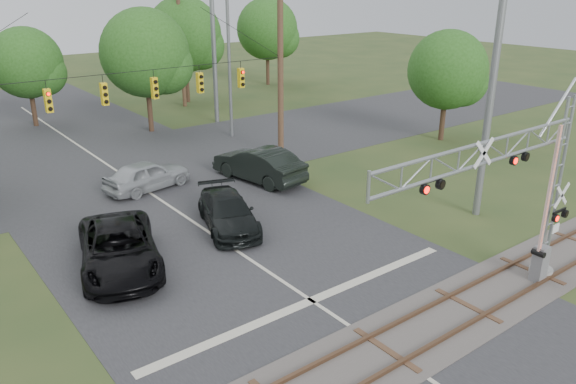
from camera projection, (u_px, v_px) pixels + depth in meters
road_main at (241, 254)px, 22.75m from camera, size 14.00×90.00×0.02m
road_cross at (112, 168)px, 33.15m from camera, size 90.00×12.00×0.02m
railroad_track at (386, 350)px, 16.81m from camera, size 90.00×3.20×0.17m
crossing_gantry at (513, 187)px, 17.98m from camera, size 10.01×0.87×6.79m
traffic_signal_span at (146, 79)px, 28.69m from camera, size 19.34×0.36×11.50m
pickup_black at (119, 248)px, 21.35m from camera, size 4.52×6.70×1.71m
car_dark at (228, 212)px, 24.92m from camera, size 3.64×5.53×1.49m
sedan_silver at (147, 175)px, 29.50m from camera, size 4.92×2.70×1.59m
suv_dark at (259, 164)px, 30.80m from camera, size 2.90×5.92×1.87m
streetlight at (226, 57)px, 37.72m from camera, size 2.66×0.28×9.97m
utility_poles at (154, 58)px, 31.45m from camera, size 24.91×30.55×13.24m
treeline at (31, 57)px, 37.18m from camera, size 56.86×30.91×9.85m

